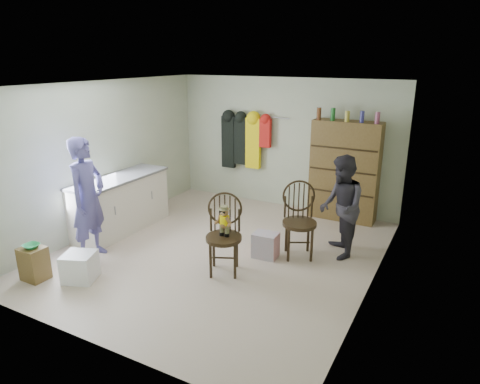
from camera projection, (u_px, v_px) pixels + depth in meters
The scene contains 13 objects.
ground_plane at pixel (219, 252), 6.55m from camera, with size 5.00×5.00×0.00m, color beige.
room_walls at pixel (236, 145), 6.52m from camera, with size 5.00×5.00×5.00m.
counter at pixel (121, 203), 7.28m from camera, with size 0.64×1.86×0.94m.
stool at pixel (34, 263), 5.70m from camera, with size 0.32×0.27×0.46m, color brown.
bowl at pixel (31, 246), 5.62m from camera, with size 0.21×0.21×0.05m, color #239B52.
plastic_tub at pixel (80, 267), 5.69m from camera, with size 0.40×0.38×0.38m, color white.
chair_front at pixel (224, 228), 5.81m from camera, with size 0.65×0.65×1.11m.
chair_far at pixel (299, 217), 6.30m from camera, with size 0.68×0.68×1.13m.
striped_bag at pixel (265, 245), 6.35m from camera, with size 0.36×0.28×0.38m, color #E57272.
person_left at pixel (88, 199), 6.16m from camera, with size 0.66×0.43×1.81m, color #555194.
person_right at pixel (341, 207), 6.23m from camera, with size 0.74×0.58×1.53m, color #2D2B33.
dresser at pixel (344, 171), 7.65m from camera, with size 1.20×0.39×2.02m.
coat_rack at pixel (244, 141), 8.54m from camera, with size 1.42×0.12×1.09m.
Camera 1 is at (3.09, -5.11, 2.87)m, focal length 32.00 mm.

